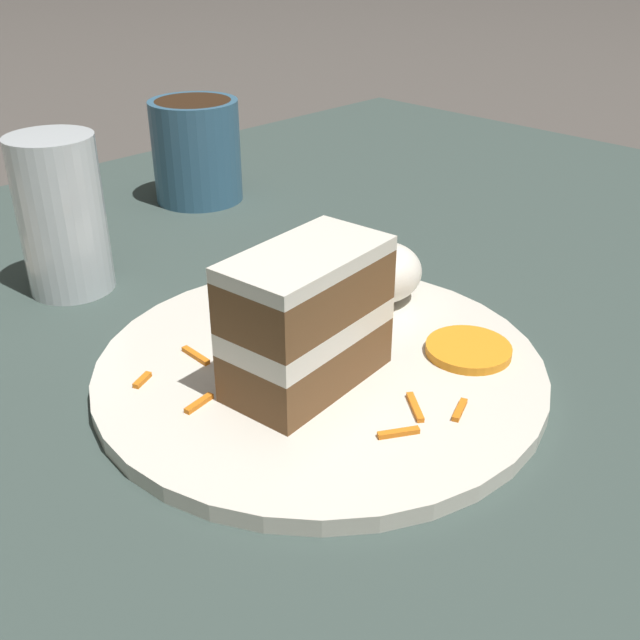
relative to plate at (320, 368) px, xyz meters
The scene contains 9 objects.
ground_plane 0.07m from the plate, 40.59° to the right, with size 6.00×6.00×0.00m, color #4C4742.
dining_table 0.06m from the plate, 40.59° to the right, with size 1.39×0.94×0.02m, color #384742.
plate is the anchor object (origin of this frame).
cake_slice 0.05m from the plate, 25.37° to the left, with size 0.11×0.06×0.08m.
cream_dollop 0.10m from the plate, 162.08° to the right, with size 0.06×0.06×0.04m, color white.
orange_garnish 0.10m from the plate, 140.54° to the left, with size 0.05×0.05×0.01m, color orange.
carrot_shreds_scatter 0.04m from the plate, 34.29° to the left, with size 0.13×0.17×0.00m.
drinking_glass 0.24m from the plate, 79.70° to the right, with size 0.06×0.06×0.12m.
coffee_mug 0.36m from the plate, 115.16° to the right, with size 0.09×0.09×0.10m.
Camera 1 is at (0.24, 0.32, 0.28)m, focal length 42.00 mm.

